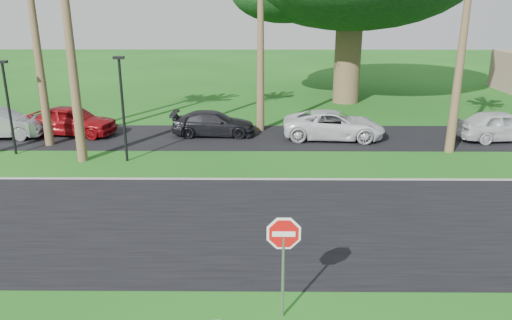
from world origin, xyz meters
The scene contains 11 objects.
ground centered at (0.00, 0.00, 0.00)m, with size 120.00×120.00×0.00m, color #184D13.
road centered at (0.00, 2.00, 0.01)m, with size 120.00×8.00×0.02m, color black.
parking_strip centered at (0.00, 12.50, 0.01)m, with size 120.00×5.00×0.02m, color black.
curb centered at (0.00, 6.05, 0.03)m, with size 120.00×0.12×0.06m, color gray.
stop_sign_near centered at (0.50, -3.00, 1.77)m, with size 1.05×0.07×2.62m.
streetlight_left centered at (-11.50, 9.50, 2.50)m, with size 0.45×0.25×4.34m.
streetlight_right centered at (-6.00, 8.50, 2.65)m, with size 0.45×0.25×4.64m.
car_red centered at (-9.97, 12.89, 0.79)m, with size 1.86×4.62×1.57m, color maroon.
car_dark centered at (-2.47, 12.88, 0.64)m, with size 1.80×4.42×1.28m, color black.
car_minivan centered at (3.79, 12.28, 0.72)m, with size 2.39×5.18×1.44m, color silver.
car_pickup centered at (12.32, 12.00, 0.77)m, with size 1.82×4.52×1.54m, color silver.
Camera 1 is at (-0.02, -12.79, 6.95)m, focal length 35.00 mm.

